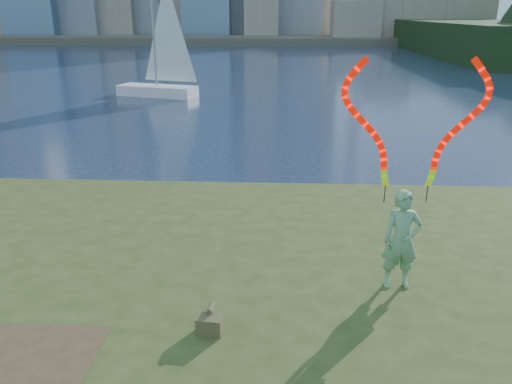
{
  "coord_description": "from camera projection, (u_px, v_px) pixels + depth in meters",
  "views": [
    {
      "loc": [
        1.85,
        -7.82,
        5.19
      ],
      "look_at": [
        1.4,
        1.0,
        1.99
      ],
      "focal_mm": 35.0,
      "sensor_mm": 36.0,
      "label": 1
    }
  ],
  "objects": [
    {
      "name": "ground",
      "position": [
        178.0,
        310.0,
        9.2
      ],
      "size": [
        320.0,
        320.0,
        0.0
      ],
      "primitive_type": "plane",
      "color": "#18253E",
      "rests_on": "ground"
    },
    {
      "name": "grassy_knoll",
      "position": [
        143.0,
        382.0,
        6.93
      ],
      "size": [
        20.0,
        18.0,
        0.8
      ],
      "color": "#344217",
      "rests_on": "ground"
    },
    {
      "name": "far_shore",
      "position": [
        273.0,
        36.0,
        98.19
      ],
      "size": [
        320.0,
        40.0,
        1.2
      ],
      "primitive_type": "cube",
      "color": "#484435",
      "rests_on": "ground"
    },
    {
      "name": "woman_with_ribbons",
      "position": [
        405.0,
        209.0,
        8.04
      ],
      "size": [
        2.08,
        0.43,
        4.08
      ],
      "rotation": [
        0.0,
        0.0,
        0.04
      ],
      "color": "#15691A",
      "rests_on": "grassy_knoll"
    },
    {
      "name": "canvas_bag",
      "position": [
        210.0,
        323.0,
        7.21
      ],
      "size": [
        0.39,
        0.44,
        0.35
      ],
      "rotation": [
        0.0,
        0.0,
        -0.11
      ],
      "color": "brown",
      "rests_on": "grassy_knoll"
    },
    {
      "name": "sailboat",
      "position": [
        160.0,
        74.0,
        31.95
      ],
      "size": [
        5.5,
        3.05,
        8.32
      ],
      "rotation": [
        0.0,
        0.0,
        -0.29
      ],
      "color": "white",
      "rests_on": "ground"
    }
  ]
}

